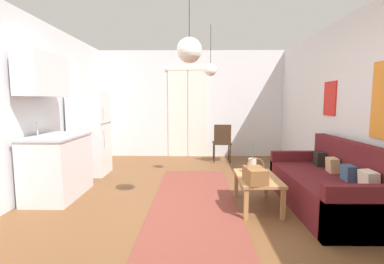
{
  "coord_description": "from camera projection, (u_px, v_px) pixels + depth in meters",
  "views": [
    {
      "loc": [
        0.1,
        -3.25,
        1.39
      ],
      "look_at": [
        0.04,
        1.42,
        0.86
      ],
      "focal_mm": 25.77,
      "sensor_mm": 36.0,
      "label": 1
    }
  ],
  "objects": [
    {
      "name": "ground_plane",
      "position": [
        187.0,
        218.0,
        3.39
      ],
      "size": [
        5.13,
        7.85,
        0.1
      ],
      "primitive_type": "cube",
      "color": "brown"
    },
    {
      "name": "wall_back",
      "position": [
        191.0,
        104.0,
        6.89
      ],
      "size": [
        4.73,
        0.13,
        2.62
      ],
      "color": "silver",
      "rests_on": "ground_plane"
    },
    {
      "name": "area_rug",
      "position": [
        194.0,
        203.0,
        3.77
      ],
      "size": [
        1.14,
        3.39,
        0.01
      ],
      "primitive_type": "cube",
      "color": "brown",
      "rests_on": "ground_plane"
    },
    {
      "name": "couch",
      "position": [
        330.0,
        187.0,
        3.56
      ],
      "size": [
        0.86,
        1.91,
        0.87
      ],
      "color": "#5B191E",
      "rests_on": "ground_plane"
    },
    {
      "name": "coffee_table",
      "position": [
        257.0,
        181.0,
        3.59
      ],
      "size": [
        0.51,
        0.86,
        0.41
      ],
      "color": "#B27F4C",
      "rests_on": "ground_plane"
    },
    {
      "name": "bamboo_vase",
      "position": [
        252.0,
        166.0,
        3.75
      ],
      "size": [
        0.11,
        0.11,
        0.42
      ],
      "color": "beige",
      "rests_on": "coffee_table"
    },
    {
      "name": "handbag",
      "position": [
        255.0,
        175.0,
        3.31
      ],
      "size": [
        0.26,
        0.36,
        0.31
      ],
      "color": "brown",
      "rests_on": "coffee_table"
    },
    {
      "name": "refrigerator",
      "position": [
        90.0,
        133.0,
        5.2
      ],
      "size": [
        0.64,
        0.63,
        1.56
      ],
      "color": "white",
      "rests_on": "ground_plane"
    },
    {
      "name": "kitchen_counter",
      "position": [
        55.0,
        145.0,
        3.95
      ],
      "size": [
        0.64,
        1.06,
        2.04
      ],
      "color": "silver",
      "rests_on": "ground_plane"
    },
    {
      "name": "accent_chair",
      "position": [
        222.0,
        141.0,
        6.26
      ],
      "size": [
        0.43,
        0.41,
        0.87
      ],
      "rotation": [
        0.0,
        0.0,
        3.12
      ],
      "color": "#382619",
      "rests_on": "ground_plane"
    },
    {
      "name": "pendant_lamp_near",
      "position": [
        189.0,
        50.0,
        3.1
      ],
      "size": [
        0.29,
        0.29,
        0.81
      ],
      "color": "black"
    },
    {
      "name": "pendant_lamp_far",
      "position": [
        211.0,
        70.0,
        4.55
      ],
      "size": [
        0.2,
        0.2,
        0.82
      ],
      "color": "black"
    }
  ]
}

